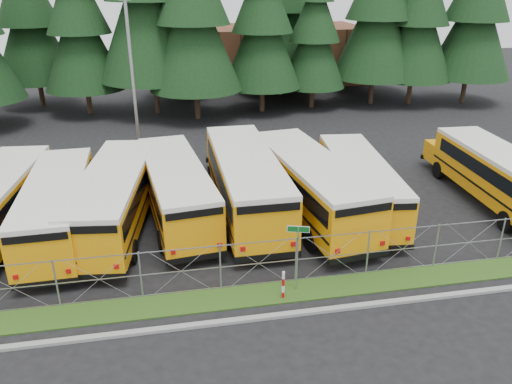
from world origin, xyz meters
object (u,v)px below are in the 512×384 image
Objects in this scene: bus_2 at (117,199)px; street_sign at (298,244)px; bus_6 at (357,185)px; striped_bollard at (283,285)px; bus_1 at (59,207)px; light_standard at (133,78)px; bus_3 at (175,190)px; bus_east at (494,176)px; bus_0 at (1,204)px; bus_4 at (245,183)px; bus_5 at (307,186)px.

street_sign is (7.09, -6.73, 0.53)m from bus_2.
bus_6 is 8.94m from striped_bollard.
light_standard is at bearing 68.97° from bus_1.
striped_bollard is (9.03, -6.89, -0.83)m from bus_1.
street_sign is (4.30, -7.33, 0.56)m from bus_3.
bus_3 is at bearing 115.15° from striped_bollard.
light_standard reaches higher than bus_east.
bus_2 is 1.02× the size of bus_east.
bus_0 is at bearing 146.68° from striped_bollard.
bus_0 is 0.89× the size of bus_4.
bus_2 reaches higher than bus_3.
street_sign is at bearing -68.43° from light_standard.
bus_2 is 10.11m from light_standard.
bus_5 reaches higher than striped_bollard.
bus_3 is at bearing 7.94° from bus_1.
bus_6 is (12.02, -0.24, -0.09)m from bus_2.
light_standard is (-18.75, 9.89, 4.03)m from bus_east.
bus_2 is (5.33, -0.55, 0.06)m from bus_0.
bus_5 is at bearing 5.67° from bus_2.
bus_0 is 9.18× the size of striped_bollard.
bus_5 is (9.32, -0.29, 0.07)m from bus_2.
street_sign is at bearing -35.27° from bus_1.
bus_1 is 11.62m from street_sign.
bus_6 is (9.23, -0.85, -0.06)m from bus_3.
bus_6 is (14.60, 0.06, -0.02)m from bus_1.
bus_4 reaches higher than bus_east.
bus_1 is 11.39m from striped_bollard.
bus_east is at bearing 2.55° from bus_0.
bus_4 is 1.22× the size of light_standard.
bus_4 is 7.38m from street_sign.
bus_4 is (8.86, 0.90, 0.19)m from bus_1.
bus_6 is at bearing 179.89° from bus_east.
bus_east is (13.24, -1.24, -0.15)m from bus_4.
light_standard reaches higher than bus_5.
light_standard is (-5.68, 16.44, 4.90)m from striped_bollard.
bus_4 is at bearing 156.38° from bus_5.
light_standard reaches higher than bus_6.
street_sign is (-2.23, -6.43, 0.46)m from bus_5.
bus_5 reaches higher than bus_east.
bus_1 is 9.11× the size of striped_bollard.
bus_2 is 9.32m from bus_5.
bus_0 is 24.88m from bus_east.
bus_0 is 0.96× the size of bus_2.
bus_east is (7.51, -0.40, 0.06)m from bus_6.
bus_2 is at bearing 131.90° from striped_bollard.
bus_1 is at bearing 142.67° from striped_bollard.
bus_5 is 1.07× the size of bus_east.
bus_3 reaches higher than bus_0.
bus_1 is at bearing -165.79° from bus_2.
bus_east is at bearing 26.61° from striped_bollard.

